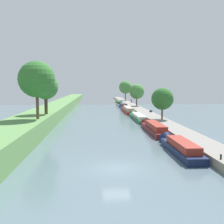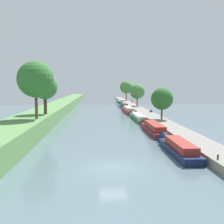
{
  "view_description": "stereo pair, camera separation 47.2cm",
  "coord_description": "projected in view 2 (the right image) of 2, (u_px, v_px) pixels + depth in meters",
  "views": [
    {
      "loc": [
        -1.9,
        -23.2,
        7.45
      ],
      "look_at": [
        2.24,
        40.77,
        1.0
      ],
      "focal_mm": 42.2,
      "sensor_mm": 36.0,
      "label": 1
    },
    {
      "loc": [
        -1.43,
        -23.22,
        7.45
      ],
      "look_at": [
        2.24,
        40.77,
        1.0
      ],
      "focal_mm": 42.2,
      "sensor_mm": 36.0,
      "label": 2
    }
  ],
  "objects": [
    {
      "name": "narrowboat_blue",
      "position": [
        124.0,
        106.0,
        89.69
      ],
      "size": [
        2.05,
        12.2,
        2.03
      ],
      "color": "#283D93",
      "rests_on": "ground_plane"
    },
    {
      "name": "tree_leftbank_upstream",
      "position": [
        45.0,
        87.0,
        44.94
      ],
      "size": [
        4.29,
        4.29,
        6.82
      ],
      "color": "#4C3828",
      "rests_on": "left_grassy_bank"
    },
    {
      "name": "narrowboat_red",
      "position": [
        128.0,
        110.0,
        74.19
      ],
      "size": [
        2.2,
        15.9,
        2.23
      ],
      "color": "maroon",
      "rests_on": "ground_plane"
    },
    {
      "name": "narrowboat_cream",
      "position": [
        119.0,
        103.0,
        105.87
      ],
      "size": [
        2.12,
        16.96,
        2.14
      ],
      "color": "beige",
      "rests_on": "ground_plane"
    },
    {
      "name": "park_bench",
      "position": [
        151.0,
        111.0,
        66.12
      ],
      "size": [
        0.44,
        1.5,
        0.47
      ],
      "color": "#333338",
      "rests_on": "right_towpath"
    },
    {
      "name": "ground_plane",
      "position": [
        113.0,
        168.0,
        23.9
      ],
      "size": [
        160.0,
        160.0,
        0.0
      ],
      "primitive_type": "plane",
      "color": "slate"
    },
    {
      "name": "tree_rightbank_midfar",
      "position": [
        137.0,
        92.0,
        85.65
      ],
      "size": [
        4.89,
        4.89,
        7.15
      ],
      "color": "brown",
      "rests_on": "right_towpath"
    },
    {
      "name": "tree_rightbank_far",
      "position": [
        126.0,
        87.0,
        117.97
      ],
      "size": [
        5.74,
        5.74,
        8.76
      ],
      "color": "brown",
      "rests_on": "right_towpath"
    },
    {
      "name": "mooring_bollard_near",
      "position": [
        218.0,
        157.0,
        23.62
      ],
      "size": [
        0.16,
        0.16,
        0.45
      ],
      "color": "black",
      "rests_on": "right_towpath"
    },
    {
      "name": "tree_leftbank_downstream",
      "position": [
        36.0,
        79.0,
        38.04
      ],
      "size": [
        5.29,
        5.29,
        8.45
      ],
      "color": "brown",
      "rests_on": "left_grassy_bank"
    },
    {
      "name": "narrowboat_maroon",
      "position": [
        153.0,
        128.0,
        42.41
      ],
      "size": [
        2.08,
        13.19,
        2.2
      ],
      "color": "maroon",
      "rests_on": "ground_plane"
    },
    {
      "name": "mooring_bollard_far",
      "position": [
        122.0,
        100.0,
        113.36
      ],
      "size": [
        0.16,
        0.16,
        0.45
      ],
      "color": "black",
      "rests_on": "right_towpath"
    },
    {
      "name": "narrowboat_green",
      "position": [
        137.0,
        117.0,
        58.33
      ],
      "size": [
        1.97,
        15.72,
        1.89
      ],
      "color": "#1E6033",
      "rests_on": "ground_plane"
    },
    {
      "name": "tree_rightbank_midnear",
      "position": [
        162.0,
        99.0,
        51.41
      ],
      "size": [
        4.32,
        4.32,
        6.19
      ],
      "color": "brown",
      "rests_on": "right_towpath"
    },
    {
      "name": "person_walking",
      "position": [
        132.0,
        101.0,
        100.81
      ],
      "size": [
        0.34,
        0.34,
        1.66
      ],
      "color": "#282D42",
      "rests_on": "right_towpath"
    },
    {
      "name": "stone_quay",
      "position": [
        210.0,
        161.0,
        24.36
      ],
      "size": [
        0.25,
        260.0,
        0.88
      ],
      "color": "gray",
      "rests_on": "ground_plane"
    },
    {
      "name": "narrowboat_navy",
      "position": [
        177.0,
        147.0,
        29.39
      ],
      "size": [
        2.05,
        10.96,
        2.13
      ],
      "color": "#141E42",
      "rests_on": "ground_plane"
    }
  ]
}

